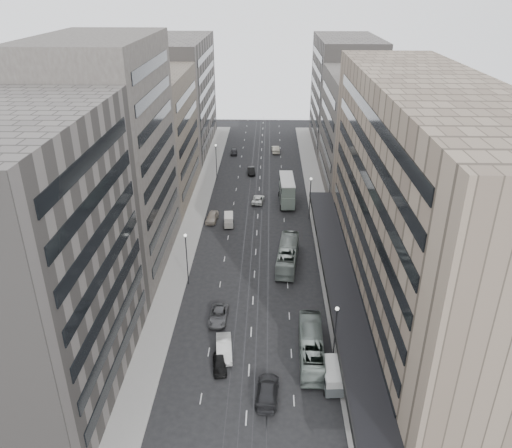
# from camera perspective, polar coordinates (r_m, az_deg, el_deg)

# --- Properties ---
(ground) EXTENTS (220.00, 220.00, 0.00)m
(ground) POSITION_cam_1_polar(r_m,az_deg,el_deg) (64.53, -0.59, -12.78)
(ground) COLOR black
(ground) RESTS_ON ground
(sidewalk_right) EXTENTS (4.00, 125.00, 0.15)m
(sidewalk_right) POSITION_cam_1_polar(r_m,az_deg,el_deg) (97.11, 7.33, 1.23)
(sidewalk_right) COLOR gray
(sidewalk_right) RESTS_ON ground
(sidewalk_left) EXTENTS (4.00, 125.00, 0.15)m
(sidewalk_left) POSITION_cam_1_polar(r_m,az_deg,el_deg) (97.61, -6.83, 1.39)
(sidewalk_left) COLOR gray
(sidewalk_left) RESTS_ON ground
(department_store) EXTENTS (19.20, 60.00, 30.00)m
(department_store) POSITION_cam_1_polar(r_m,az_deg,el_deg) (66.49, 18.44, 2.08)
(department_store) COLOR gray
(department_store) RESTS_ON ground
(building_right_mid) EXTENTS (15.00, 28.00, 24.00)m
(building_right_mid) POSITION_cam_1_polar(r_m,az_deg,el_deg) (107.92, 12.10, 10.16)
(building_right_mid) COLOR #46413D
(building_right_mid) RESTS_ON ground
(building_right_far) EXTENTS (15.00, 32.00, 28.00)m
(building_right_far) POSITION_cam_1_polar(r_m,az_deg,el_deg) (136.28, 10.08, 14.44)
(building_right_far) COLOR #625D58
(building_right_far) RESTS_ON ground
(building_left_a) EXTENTS (15.00, 28.00, 30.00)m
(building_left_a) POSITION_cam_1_polar(r_m,az_deg,el_deg) (54.65, -24.22, -4.23)
(building_left_a) COLOR #625D58
(building_left_a) RESTS_ON ground
(building_left_b) EXTENTS (15.00, 26.00, 34.00)m
(building_left_b) POSITION_cam_1_polar(r_m,az_deg,el_deg) (76.81, -16.48, 7.17)
(building_left_b) COLOR #46413D
(building_left_b) RESTS_ON ground
(building_left_c) EXTENTS (15.00, 28.00, 25.00)m
(building_left_c) POSITION_cam_1_polar(r_m,az_deg,el_deg) (102.96, -11.87, 9.71)
(building_left_c) COLOR #675E50
(building_left_c) RESTS_ON ground
(building_left_d) EXTENTS (15.00, 38.00, 28.00)m
(building_left_d) POSITION_cam_1_polar(r_m,az_deg,el_deg) (134.03, -8.85, 14.33)
(building_left_d) COLOR #625D58
(building_left_d) RESTS_ON ground
(lamp_right_near) EXTENTS (0.44, 0.44, 8.32)m
(lamp_right_near) POSITION_cam_1_polar(r_m,az_deg,el_deg) (57.86, 9.05, -11.87)
(lamp_right_near) COLOR #262628
(lamp_right_near) RESTS_ON ground
(lamp_right_far) EXTENTS (0.44, 0.44, 8.32)m
(lamp_right_far) POSITION_cam_1_polar(r_m,az_deg,el_deg) (92.57, 6.22, 3.48)
(lamp_right_far) COLOR #262628
(lamp_right_far) RESTS_ON ground
(lamp_left_near) EXTENTS (0.44, 0.44, 8.32)m
(lamp_left_near) POSITION_cam_1_polar(r_m,az_deg,el_deg) (72.49, -7.95, -3.34)
(lamp_left_near) COLOR #262628
(lamp_left_near) RESTS_ON ground
(lamp_left_far) EXTENTS (0.44, 0.44, 8.32)m
(lamp_left_far) POSITION_cam_1_polar(r_m,az_deg,el_deg) (111.62, -4.58, 7.52)
(lamp_left_far) COLOR #262628
(lamp_left_far) RESTS_ON ground
(bus_near) EXTENTS (3.03, 11.45, 3.17)m
(bus_near) POSITION_cam_1_polar(r_m,az_deg,el_deg) (60.98, 6.33, -13.74)
(bus_near) COLOR gray
(bus_near) RESTS_ON ground
(bus_far) EXTENTS (4.07, 12.20, 3.33)m
(bus_far) POSITION_cam_1_polar(r_m,az_deg,el_deg) (78.77, 3.64, -3.53)
(bus_far) COLOR #939F97
(bus_far) RESTS_ON ground
(double_decker) EXTENTS (3.21, 9.66, 5.24)m
(double_decker) POSITION_cam_1_polar(r_m,az_deg,el_deg) (100.15, 3.55, 3.90)
(double_decker) COLOR slate
(double_decker) RESTS_ON ground
(vw_microbus) EXTENTS (2.36, 4.76, 2.51)m
(vw_microbus) POSITION_cam_1_polar(r_m,az_deg,el_deg) (57.92, 8.63, -16.71)
(vw_microbus) COLOR #4D5253
(vw_microbus) RESTS_ON ground
(panel_van) EXTENTS (1.99, 3.69, 2.25)m
(panel_van) POSITION_cam_1_polar(r_m,az_deg,el_deg) (91.07, -3.14, 0.48)
(panel_van) COLOR #BBB7A9
(panel_van) RESTS_ON ground
(sedan_0) EXTENTS (2.12, 4.13, 1.34)m
(sedan_0) POSITION_cam_1_polar(r_m,az_deg,el_deg) (59.89, -4.19, -15.65)
(sedan_0) COLOR black
(sedan_0) RESTS_ON ground
(sedan_1) EXTENTS (2.40, 5.38, 1.72)m
(sedan_1) POSITION_cam_1_polar(r_m,az_deg,el_deg) (61.68, -3.68, -13.95)
(sedan_1) COLOR silver
(sedan_1) RESTS_ON ground
(sedan_2) EXTENTS (2.50, 5.13, 1.41)m
(sedan_2) POSITION_cam_1_polar(r_m,az_deg,el_deg) (67.08, -4.32, -10.39)
(sedan_2) COLOR #505052
(sedan_2) RESTS_ON ground
(sedan_3) EXTENTS (2.78, 5.99, 1.69)m
(sedan_3) POSITION_cam_1_polar(r_m,az_deg,el_deg) (56.43, 1.31, -18.52)
(sedan_3) COLOR black
(sedan_3) RESTS_ON ground
(sedan_4) EXTENTS (2.34, 4.97, 1.64)m
(sedan_4) POSITION_cam_1_polar(r_m,az_deg,el_deg) (93.36, -5.05, 0.80)
(sedan_4) COLOR #B8AA99
(sedan_4) RESTS_ON ground
(sedan_5) EXTENTS (2.00, 4.57, 1.46)m
(sedan_5) POSITION_cam_1_polar(r_m,az_deg,el_deg) (116.63, -0.55, 6.10)
(sedan_5) COLOR black
(sedan_5) RESTS_ON ground
(sedan_6) EXTENTS (2.76, 5.01, 1.33)m
(sedan_6) POSITION_cam_1_polar(r_m,az_deg,el_deg) (101.08, 0.24, 2.84)
(sedan_6) COLOR white
(sedan_6) RESTS_ON ground
(sedan_7) EXTENTS (2.61, 5.64, 1.59)m
(sedan_7) POSITION_cam_1_polar(r_m,az_deg,el_deg) (113.56, 3.46, 5.53)
(sedan_7) COLOR #4D4C4F
(sedan_7) RESTS_ON ground
(sedan_8) EXTENTS (1.77, 4.12, 1.39)m
(sedan_8) POSITION_cam_1_polar(r_m,az_deg,el_deg) (130.51, -2.54, 8.25)
(sedan_8) COLOR #252528
(sedan_8) RESTS_ON ground
(sedan_9) EXTENTS (2.13, 5.32, 1.72)m
(sedan_9) POSITION_cam_1_polar(r_m,az_deg,el_deg) (131.98, 2.25, 8.53)
(sedan_9) COLOR beige
(sedan_9) RESTS_ON ground
(pedestrian) EXTENTS (0.76, 0.65, 1.76)m
(pedestrian) POSITION_cam_1_polar(r_m,az_deg,el_deg) (59.59, 9.41, -15.80)
(pedestrian) COLOR black
(pedestrian) RESTS_ON sidewalk_right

